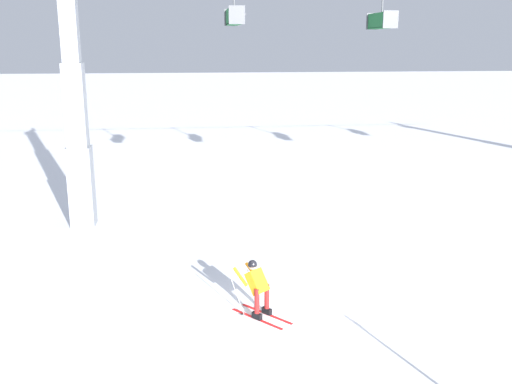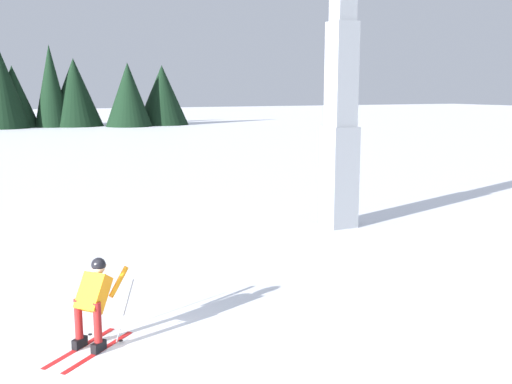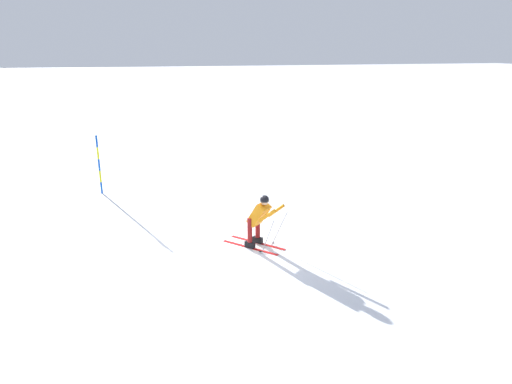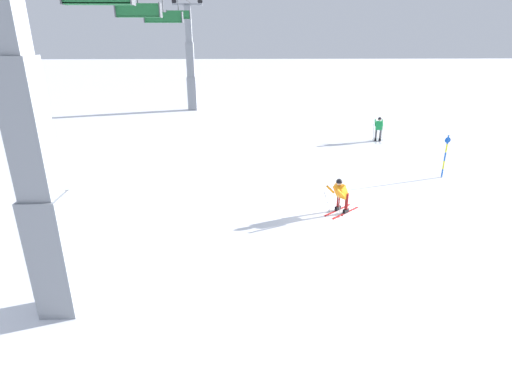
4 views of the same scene
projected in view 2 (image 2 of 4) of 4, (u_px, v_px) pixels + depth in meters
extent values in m
plane|color=white|center=(62.00, 372.00, 9.05)|extent=(260.00, 260.00, 0.00)
cube|color=red|center=(80.00, 347.00, 9.91)|extent=(1.20, 1.36, 0.01)
cube|color=black|center=(80.00, 343.00, 9.90)|extent=(0.27, 0.28, 0.16)
cylinder|color=maroon|center=(78.00, 319.00, 9.83)|extent=(0.13, 0.13, 0.67)
cube|color=red|center=(99.00, 352.00, 9.76)|extent=(1.20, 1.36, 0.01)
cube|color=black|center=(99.00, 347.00, 9.74)|extent=(0.27, 0.28, 0.16)
cylinder|color=maroon|center=(98.00, 322.00, 9.67)|extent=(0.13, 0.13, 0.67)
cube|color=orange|center=(93.00, 293.00, 9.83)|extent=(0.68, 0.69, 0.66)
sphere|color=beige|center=(99.00, 267.00, 9.91)|extent=(0.22, 0.22, 0.22)
sphere|color=black|center=(99.00, 265.00, 9.90)|extent=(0.24, 0.24, 0.24)
cylinder|color=orange|center=(97.00, 278.00, 10.25)|extent=(0.39, 0.43, 0.44)
cylinder|color=gray|center=(98.00, 310.00, 10.41)|extent=(0.42, 0.30, 1.15)
cylinder|color=black|center=(90.00, 334.00, 10.33)|extent=(0.07, 0.07, 0.01)
cylinder|color=orange|center=(119.00, 282.00, 10.06)|extent=(0.39, 0.43, 0.44)
cylinder|color=gray|center=(124.00, 315.00, 10.19)|extent=(0.24, 0.45, 1.15)
cylinder|color=black|center=(121.00, 341.00, 10.08)|extent=(0.07, 0.07, 0.01)
cube|color=gray|center=(339.00, 177.00, 18.46)|extent=(0.89, 0.89, 3.10)
cube|color=gray|center=(342.00, 75.00, 17.94)|extent=(0.75, 0.75, 3.10)
cone|color=black|center=(162.00, 95.00, 72.24)|extent=(6.19, 6.19, 7.11)
cone|color=black|center=(128.00, 95.00, 68.89)|extent=(5.35, 5.35, 7.26)
cone|color=black|center=(74.00, 92.00, 69.37)|extent=(6.29, 6.29, 7.79)
cone|color=black|center=(51.00, 86.00, 67.83)|extent=(3.95, 3.95, 9.23)
cone|color=black|center=(13.00, 96.00, 67.54)|extent=(5.42, 5.42, 6.90)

